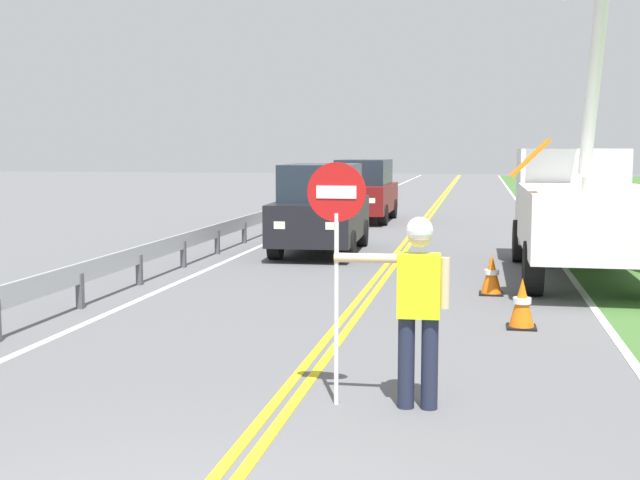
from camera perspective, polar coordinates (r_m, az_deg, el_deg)
name	(u,v)px	position (r m, az deg, el deg)	size (l,w,h in m)	color
centerline_yellow_left	(412,233)	(24.43, 6.31, 0.47)	(0.11, 110.00, 0.01)	yellow
centerline_yellow_right	(418,233)	(24.42, 6.73, 0.46)	(0.11, 110.00, 0.01)	yellow
edge_line_right	(542,236)	(24.43, 14.97, 0.29)	(0.12, 110.00, 0.01)	silver
edge_line_left	(295,231)	(24.95, -1.75, 0.62)	(0.12, 110.00, 0.01)	silver
flagger_worker	(418,300)	(7.86, 6.71, -4.09)	(1.09, 0.25, 1.83)	#1E2338
stop_sign_paddle	(336,228)	(7.84, 1.14, 0.81)	(0.56, 0.04, 2.33)	silver
utility_bucket_truck	(581,202)	(16.90, 17.44, 2.51)	(2.67, 6.81, 6.08)	white
oncoming_suv_nearest	(321,208)	(19.73, 0.10, 2.21)	(2.05, 4.67, 2.10)	black
oncoming_suv_second	(364,190)	(28.37, 3.05, 3.43)	(1.93, 4.62, 2.10)	maroon
traffic_cone_lead	(522,304)	(11.76, 13.68, -4.29)	(0.40, 0.40, 0.70)	orange
traffic_cone_mid	(492,275)	(14.34, 11.68, -2.36)	(0.40, 0.40, 0.70)	orange
guardrail_left_shoulder	(231,227)	(20.70, -6.10, 0.86)	(0.10, 32.00, 0.71)	#9EA0A3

